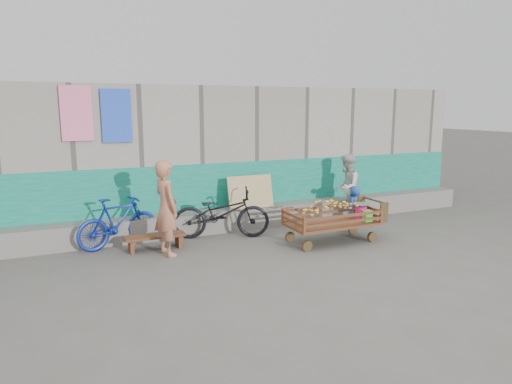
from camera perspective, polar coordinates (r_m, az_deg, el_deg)
name	(u,v)px	position (r m, az deg, el deg)	size (l,w,h in m)	color
ground	(287,262)	(7.74, 3.87, -8.78)	(80.00, 80.00, 0.00)	#55534D
building_wall	(209,153)	(11.10, -5.89, 4.85)	(12.00, 3.50, 3.00)	gray
banana_cart	(331,214)	(8.83, 9.30, -2.74)	(1.91, 0.87, 0.81)	brown
bench	(155,239)	(8.56, -12.50, -5.72)	(1.08, 0.32, 0.27)	brown
vendor_man	(166,208)	(8.07, -11.15, -1.99)	(0.61, 0.40, 1.67)	#AF694D
woman	(347,188)	(10.51, 11.25, 0.53)	(0.74, 0.58, 1.53)	beige
child	(355,205)	(10.31, 12.28, -1.61)	(0.42, 0.27, 0.86)	#21499A
bicycle_dark	(221,213)	(9.05, -4.34, -2.66)	(0.66, 1.89, 0.99)	black
bicycle_blue	(118,222)	(8.81, -16.84, -3.64)	(0.44, 1.56, 0.94)	navy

